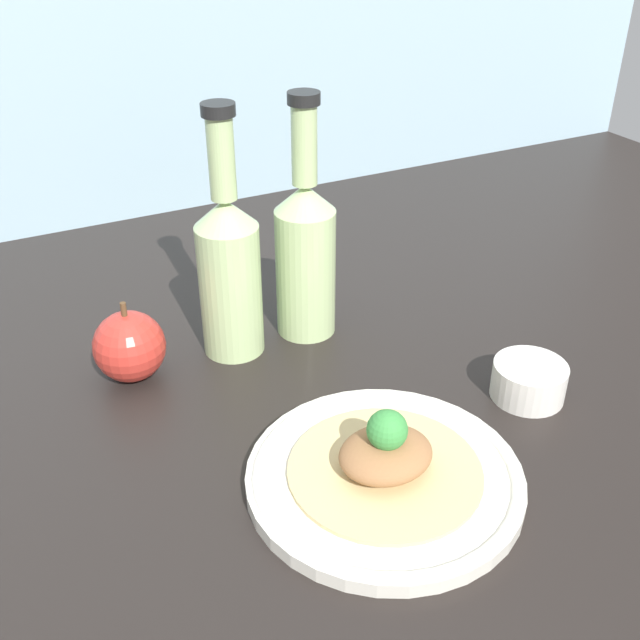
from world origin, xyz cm
name	(u,v)px	position (x,y,z in cm)	size (l,w,h in cm)	color
ground_plane	(341,396)	(0.00, 0.00, -2.00)	(180.00, 110.00, 4.00)	black
plate	(384,476)	(-3.94, -15.15, 0.87)	(24.06, 24.06, 1.64)	silver
plated_food	(386,457)	(-3.94, -15.15, 3.10)	(16.86, 16.86, 6.41)	#D6BC7F
cider_bottle_left	(229,268)	(-7.61, 11.00, 10.04)	(6.69, 6.69, 27.25)	#B7D18E
cider_bottle_right	(305,251)	(1.32, 11.00, 10.04)	(6.69, 6.69, 27.25)	#B7D18E
apple	(129,346)	(-19.09, 10.72, 3.75)	(7.48, 7.48, 8.91)	red
dipping_bowl	(529,381)	(15.56, -10.78, 1.87)	(7.40, 7.40, 3.75)	silver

